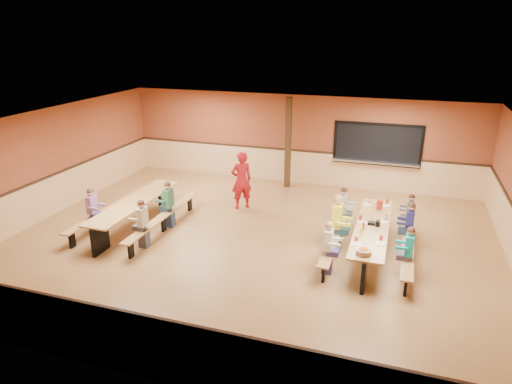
% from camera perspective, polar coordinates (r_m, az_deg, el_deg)
% --- Properties ---
extents(ground, '(12.00, 12.00, 0.00)m').
position_cam_1_polar(ground, '(11.52, -0.67, -6.24)').
color(ground, olive).
rests_on(ground, ground).
extents(room_envelope, '(12.04, 10.04, 3.02)m').
position_cam_1_polar(room_envelope, '(11.23, -0.69, -3.08)').
color(room_envelope, brown).
rests_on(room_envelope, ground).
extents(kitchen_pass_through, '(2.78, 0.28, 1.38)m').
position_cam_1_polar(kitchen_pass_through, '(15.19, 14.90, 5.56)').
color(kitchen_pass_through, black).
rests_on(kitchen_pass_through, ground).
extents(structural_post, '(0.18, 0.18, 3.00)m').
position_cam_1_polar(structural_post, '(15.05, 4.03, 6.09)').
color(structural_post, '#322010').
rests_on(structural_post, ground).
extents(cafeteria_table_main, '(1.91, 3.70, 0.74)m').
position_cam_1_polar(cafeteria_table_main, '(11.02, 14.24, -5.13)').
color(cafeteria_table_main, '#AF7F45').
rests_on(cafeteria_table_main, ground).
extents(cafeteria_table_second, '(1.91, 3.70, 0.74)m').
position_cam_1_polar(cafeteria_table_second, '(12.55, -14.85, -2.05)').
color(cafeteria_table_second, '#AF7F45').
rests_on(cafeteria_table_second, ground).
extents(seated_child_white_left, '(0.36, 0.30, 1.19)m').
position_cam_1_polar(seated_child_white_left, '(10.02, 8.99, -6.90)').
color(seated_child_white_left, white).
rests_on(seated_child_white_left, ground).
extents(seated_adult_yellow, '(0.45, 0.37, 1.38)m').
position_cam_1_polar(seated_adult_yellow, '(11.03, 10.05, -3.84)').
color(seated_adult_yellow, yellow).
rests_on(seated_adult_yellow, ground).
extents(seated_child_grey_left, '(0.37, 0.30, 1.21)m').
position_cam_1_polar(seated_child_grey_left, '(12.06, 10.81, -2.23)').
color(seated_child_grey_left, '#B1B1B1').
rests_on(seated_child_grey_left, ground).
extents(seated_child_teal_right, '(0.35, 0.29, 1.18)m').
position_cam_1_polar(seated_child_teal_right, '(10.20, 18.50, -7.29)').
color(seated_child_teal_right, teal).
rests_on(seated_child_teal_right, ground).
extents(seated_child_navy_right, '(0.38, 0.31, 1.22)m').
position_cam_1_polar(seated_child_navy_right, '(11.40, 18.60, -4.24)').
color(seated_child_navy_right, '#1E1C51').
rests_on(seated_child_navy_right, ground).
extents(seated_child_char_right, '(0.33, 0.27, 1.14)m').
position_cam_1_polar(seated_child_char_right, '(12.23, 18.62, -2.83)').
color(seated_child_char_right, '#50565A').
rests_on(seated_child_char_right, ground).
extents(seated_child_purple_sec, '(0.37, 0.30, 1.22)m').
position_cam_1_polar(seated_child_purple_sec, '(12.48, -19.73, -2.30)').
color(seated_child_purple_sec, '#8B5F91').
rests_on(seated_child_purple_sec, ground).
extents(seated_child_green_sec, '(0.39, 0.32, 1.24)m').
position_cam_1_polar(seated_child_green_sec, '(12.37, -10.86, -1.57)').
color(seated_child_green_sec, '#306647').
rests_on(seated_child_green_sec, ground).
extents(seated_child_tan_sec, '(0.37, 0.30, 1.20)m').
position_cam_1_polar(seated_child_tan_sec, '(11.36, -13.96, -3.92)').
color(seated_child_tan_sec, beige).
rests_on(seated_child_tan_sec, ground).
extents(standing_woman, '(0.75, 0.71, 1.73)m').
position_cam_1_polar(standing_woman, '(13.33, -1.84, 1.46)').
color(standing_woman, '#A8131B').
rests_on(standing_woman, ground).
extents(punch_pitcher, '(0.16, 0.16, 0.22)m').
position_cam_1_polar(punch_pitcher, '(11.94, 15.19, -1.54)').
color(punch_pitcher, '#AF2317').
rests_on(punch_pitcher, cafeteria_table_main).
extents(chip_bowl, '(0.32, 0.32, 0.15)m').
position_cam_1_polar(chip_bowl, '(9.53, 13.32, -7.21)').
color(chip_bowl, orange).
rests_on(chip_bowl, cafeteria_table_main).
extents(napkin_dispenser, '(0.10, 0.14, 0.13)m').
position_cam_1_polar(napkin_dispenser, '(10.93, 14.98, -3.80)').
color(napkin_dispenser, black).
rests_on(napkin_dispenser, cafeteria_table_main).
extents(condiment_mustard, '(0.06, 0.06, 0.17)m').
position_cam_1_polar(condiment_mustard, '(10.42, 13.06, -4.71)').
color(condiment_mustard, yellow).
rests_on(condiment_mustard, cafeteria_table_main).
extents(condiment_ketchup, '(0.06, 0.06, 0.17)m').
position_cam_1_polar(condiment_ketchup, '(10.65, 13.27, -4.17)').
color(condiment_ketchup, '#B2140F').
rests_on(condiment_ketchup, cafeteria_table_main).
extents(table_paddle, '(0.16, 0.16, 0.56)m').
position_cam_1_polar(table_paddle, '(10.96, 14.28, -3.28)').
color(table_paddle, black).
rests_on(table_paddle, cafeteria_table_main).
extents(place_settings, '(0.65, 3.30, 0.11)m').
position_cam_1_polar(place_settings, '(10.91, 14.35, -3.85)').
color(place_settings, beige).
rests_on(place_settings, cafeteria_table_main).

